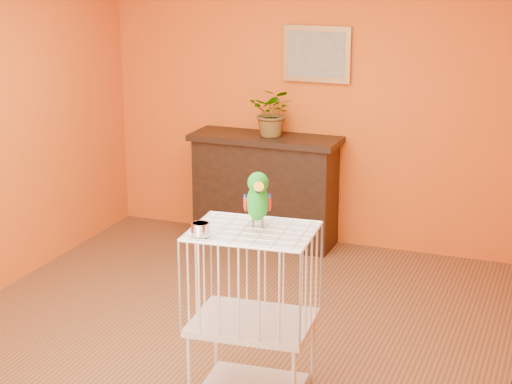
% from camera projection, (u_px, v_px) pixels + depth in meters
% --- Properties ---
extents(ground, '(4.50, 4.50, 0.00)m').
position_uv_depth(ground, '(220.00, 337.00, 6.08)').
color(ground, brown).
rests_on(ground, ground).
extents(room_shell, '(4.50, 4.50, 4.50)m').
position_uv_depth(room_shell, '(217.00, 118.00, 5.64)').
color(room_shell, '#E35915').
rests_on(room_shell, ground).
extents(console_cabinet, '(1.37, 0.49, 1.02)m').
position_uv_depth(console_cabinet, '(265.00, 190.00, 7.88)').
color(console_cabinet, black).
rests_on(console_cabinet, ground).
extents(potted_plant, '(0.42, 0.47, 0.34)m').
position_uv_depth(potted_plant, '(273.00, 118.00, 7.67)').
color(potted_plant, '#26722D').
rests_on(potted_plant, console_cabinet).
extents(framed_picture, '(0.62, 0.04, 0.50)m').
position_uv_depth(framed_picture, '(317.00, 54.00, 7.58)').
color(framed_picture, '#A4783A').
rests_on(framed_picture, room_shell).
extents(birdcage, '(0.75, 0.60, 1.09)m').
position_uv_depth(birdcage, '(253.00, 314.00, 5.10)').
color(birdcage, beige).
rests_on(birdcage, ground).
extents(feed_cup, '(0.11, 0.11, 0.07)m').
position_uv_depth(feed_cup, '(200.00, 229.00, 4.84)').
color(feed_cup, silver).
rests_on(feed_cup, birdcage).
extents(parrot, '(0.20, 0.31, 0.35)m').
position_uv_depth(parrot, '(258.00, 199.00, 4.96)').
color(parrot, '#59544C').
rests_on(parrot, birdcage).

